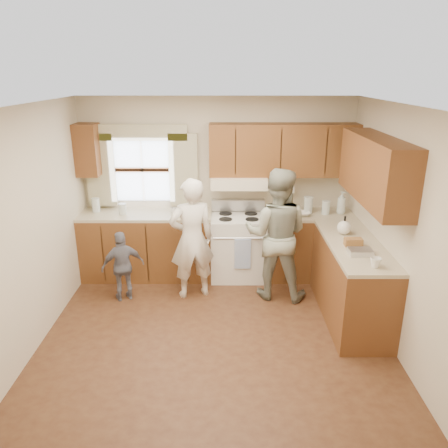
{
  "coord_description": "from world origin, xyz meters",
  "views": [
    {
      "loc": [
        0.11,
        -4.32,
        2.8
      ],
      "look_at": [
        0.1,
        0.4,
        1.15
      ],
      "focal_mm": 35.0,
      "sensor_mm": 36.0,
      "label": 1
    }
  ],
  "objects_px": {
    "woman_left": "(192,239)",
    "child": "(123,266)",
    "woman_right": "(276,235)",
    "stove": "(238,245)"
  },
  "relations": [
    {
      "from": "woman_left",
      "to": "child",
      "type": "bearing_deg",
      "value": -10.76
    },
    {
      "from": "woman_left",
      "to": "child",
      "type": "xyz_separation_m",
      "value": [
        -0.88,
        -0.11,
        -0.33
      ]
    },
    {
      "from": "child",
      "to": "woman_left",
      "type": "bearing_deg",
      "value": 163.79
    },
    {
      "from": "woman_right",
      "to": "stove",
      "type": "bearing_deg",
      "value": -38.52
    },
    {
      "from": "woman_left",
      "to": "stove",
      "type": "bearing_deg",
      "value": -154.26
    },
    {
      "from": "stove",
      "to": "child",
      "type": "bearing_deg",
      "value": -154.87
    },
    {
      "from": "woman_right",
      "to": "child",
      "type": "distance_m",
      "value": 1.99
    },
    {
      "from": "woman_right",
      "to": "child",
      "type": "height_order",
      "value": "woman_right"
    },
    {
      "from": "stove",
      "to": "woman_left",
      "type": "bearing_deg",
      "value": -136.22
    },
    {
      "from": "woman_right",
      "to": "child",
      "type": "bearing_deg",
      "value": 16.34
    }
  ]
}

